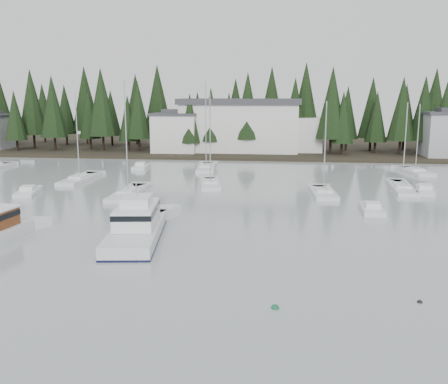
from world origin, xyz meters
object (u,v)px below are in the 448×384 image
object	(u,v)px
sailboat_0	(402,189)
sailboat_3	(210,185)
cabin_cruiser_center	(137,228)
sailboat_7	(206,169)
sailboat_6	(128,194)
runabout_4	(425,191)
sailboat_2	(415,173)
sailboat_1	(323,194)
runabout_3	(141,168)
runabout_0	(28,193)
harbor_inn	(250,126)
runabout_1	(372,211)
house_west	(176,132)
sailboat_8	(80,180)

from	to	relation	value
sailboat_0	sailboat_3	xyz separation A→B (m)	(-25.09, -0.20, 0.02)
cabin_cruiser_center	sailboat_7	bearing A→B (deg)	-7.24
cabin_cruiser_center	sailboat_6	size ratio (longest dim) A/B	0.92
sailboat_3	runabout_4	size ratio (longest dim) A/B	1.98
sailboat_6	sailboat_2	bearing A→B (deg)	-61.35
sailboat_1	runabout_4	bearing A→B (deg)	-80.51
runabout_3	sailboat_3	bearing A→B (deg)	-142.51
sailboat_6	runabout_0	world-z (taller)	sailboat_6
sailboat_2	runabout_4	distance (m)	16.75
sailboat_2	runabout_3	bearing A→B (deg)	78.16
runabout_4	harbor_inn	bearing A→B (deg)	44.63
runabout_0	runabout_1	distance (m)	41.04
runabout_3	runabout_4	xyz separation A→B (m)	(41.67, -16.24, 0.00)
harbor_inn	sailboat_6	world-z (taller)	sailboat_6
harbor_inn	runabout_0	xyz separation A→B (m)	(-24.09, -47.36, -5.64)
house_west	cabin_cruiser_center	bearing A→B (deg)	-80.68
sailboat_6	runabout_0	size ratio (longest dim) A/B	2.39
house_west	sailboat_3	world-z (taller)	sailboat_3
sailboat_2	sailboat_8	size ratio (longest dim) A/B	0.86
sailboat_0	sailboat_3	world-z (taller)	sailboat_3
sailboat_3	sailboat_8	xyz separation A→B (m)	(-19.32, 2.00, -0.01)
sailboat_0	sailboat_2	world-z (taller)	sailboat_0
runabout_0	runabout_4	world-z (taller)	same
cabin_cruiser_center	sailboat_3	xyz separation A→B (m)	(2.54, 25.58, -0.74)
sailboat_6	runabout_4	xyz separation A→B (m)	(36.67, 6.17, 0.06)
sailboat_7	sailboat_8	xyz separation A→B (m)	(-16.30, -13.47, -0.01)
sailboat_0	sailboat_7	size ratio (longest dim) A/B	0.79
sailboat_7	harbor_inn	bearing A→B (deg)	-18.83
sailboat_3	runabout_1	xyz separation A→B (m)	(19.16, -13.17, 0.05)
runabout_0	runabout_3	world-z (taller)	same
sailboat_8	sailboat_6	bearing A→B (deg)	-132.82
sailboat_2	sailboat_7	size ratio (longest dim) A/B	0.76
runabout_3	sailboat_7	bearing A→B (deg)	-93.00
cabin_cruiser_center	runabout_0	size ratio (longest dim) A/B	2.19
sailboat_1	runabout_3	bearing A→B (deg)	51.99
sailboat_6	sailboat_8	world-z (taller)	sailboat_6
harbor_inn	runabout_1	size ratio (longest dim) A/B	5.62
sailboat_7	runabout_0	xyz separation A→B (m)	(-18.59, -23.92, 0.06)
cabin_cruiser_center	sailboat_6	distance (m)	19.24
cabin_cruiser_center	sailboat_2	size ratio (longest dim) A/B	1.16
runabout_4	sailboat_0	bearing A→B (deg)	71.11
cabin_cruiser_center	runabout_1	world-z (taller)	cabin_cruiser_center
sailboat_0	runabout_4	world-z (taller)	sailboat_0
harbor_inn	runabout_4	distance (m)	47.76
sailboat_1	runabout_0	size ratio (longest dim) A/B	1.99
sailboat_6	runabout_1	size ratio (longest dim) A/B	2.73
sailboat_1	sailboat_2	xyz separation A→B (m)	(15.69, 19.63, -0.01)
sailboat_3	sailboat_6	xyz separation A→B (m)	(-9.08, -7.50, -0.01)
sailboat_8	harbor_inn	bearing A→B (deg)	-30.53
sailboat_0	runabout_4	xyz separation A→B (m)	(2.49, -1.53, 0.08)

